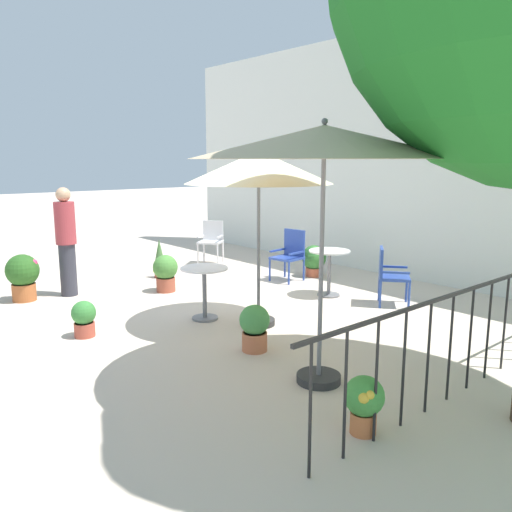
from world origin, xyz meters
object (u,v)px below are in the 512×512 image
(patio_umbrella_0, at_px, (259,169))
(standing_person, at_px, (66,240))
(patio_umbrella_1, at_px, (324,144))
(cafe_table_0, at_px, (204,284))
(potted_plant_1, at_px, (84,318))
(cafe_table_1, at_px, (329,265))
(potted_plant_5, at_px, (23,275))
(patio_chair_1, at_px, (290,252))
(patio_chair_2, at_px, (389,272))
(potted_plant_3, at_px, (255,327))
(potted_plant_4, at_px, (160,258))
(potted_plant_6, at_px, (314,259))
(potted_plant_0, at_px, (166,271))
(patio_chair_0, at_px, (211,238))
(potted_plant_2, at_px, (364,401))

(patio_umbrella_0, height_order, standing_person, patio_umbrella_0)
(patio_umbrella_1, height_order, cafe_table_0, patio_umbrella_1)
(patio_umbrella_0, xyz_separation_m, standing_person, (-3.17, -1.34, -1.15))
(potted_plant_1, bearing_deg, cafe_table_1, 80.07)
(potted_plant_5, bearing_deg, patio_umbrella_0, 31.11)
(patio_chair_1, xyz_separation_m, standing_person, (-1.55, -3.50, 0.40))
(patio_umbrella_1, bearing_deg, standing_person, -173.06)
(patio_chair_2, relative_size, potted_plant_5, 1.19)
(standing_person, bearing_deg, patio_chair_2, 42.97)
(patio_umbrella_0, bearing_deg, potted_plant_1, -118.33)
(patio_umbrella_0, relative_size, patio_umbrella_1, 0.92)
(potted_plant_3, xyz_separation_m, potted_plant_4, (-4.03, 1.10, 0.09))
(potted_plant_5, xyz_separation_m, potted_plant_6, (1.77, 4.71, -0.09))
(cafe_table_1, distance_m, potted_plant_0, 2.71)
(patio_umbrella_0, relative_size, patio_chair_2, 2.67)
(cafe_table_0, xyz_separation_m, potted_plant_3, (1.36, -0.26, -0.22))
(patio_chair_1, xyz_separation_m, potted_plant_0, (-0.74, -2.17, -0.17))
(standing_person, bearing_deg, potted_plant_3, 9.94)
(potted_plant_5, bearing_deg, potted_plant_6, 69.35)
(patio_chair_2, bearing_deg, patio_chair_0, -178.31)
(potted_plant_0, relative_size, potted_plant_3, 1.14)
(cafe_table_0, xyz_separation_m, standing_person, (-2.50, -0.94, 0.40))
(potted_plant_2, bearing_deg, patio_chair_1, 141.92)
(cafe_table_1, bearing_deg, potted_plant_0, -136.70)
(potted_plant_3, distance_m, potted_plant_4, 4.18)
(cafe_table_1, height_order, potted_plant_4, cafe_table_1)
(patio_umbrella_0, relative_size, patio_chair_0, 2.61)
(patio_chair_2, relative_size, potted_plant_6, 1.47)
(patio_umbrella_0, height_order, patio_chair_0, patio_umbrella_0)
(potted_plant_0, bearing_deg, patio_chair_1, 71.09)
(patio_umbrella_1, height_order, potted_plant_4, patio_umbrella_1)
(patio_umbrella_0, xyz_separation_m, potted_plant_0, (-2.36, -0.01, -1.72))
(potted_plant_0, height_order, standing_person, standing_person)
(potted_plant_2, distance_m, potted_plant_6, 5.74)
(potted_plant_2, bearing_deg, standing_person, -178.58)
(cafe_table_1, relative_size, standing_person, 0.43)
(potted_plant_0, height_order, potted_plant_2, potted_plant_0)
(potted_plant_2, bearing_deg, cafe_table_1, 135.18)
(patio_chair_2, bearing_deg, potted_plant_4, -156.57)
(patio_chair_0, distance_m, patio_chair_1, 2.23)
(patio_umbrella_1, bearing_deg, cafe_table_1, 129.85)
(patio_umbrella_1, height_order, patio_chair_0, patio_umbrella_1)
(patio_umbrella_1, distance_m, patio_chair_1, 4.80)
(potted_plant_2, bearing_deg, cafe_table_0, 166.68)
(potted_plant_0, relative_size, potted_plant_4, 0.85)
(potted_plant_0, relative_size, standing_person, 0.35)
(patio_chair_1, xyz_separation_m, potted_plant_5, (-1.69, -4.16, -0.10))
(potted_plant_0, xyz_separation_m, potted_plant_4, (-0.98, 0.45, 0.03))
(potted_plant_6, bearing_deg, potted_plant_5, -110.65)
(patio_chair_1, bearing_deg, cafe_table_1, -14.50)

